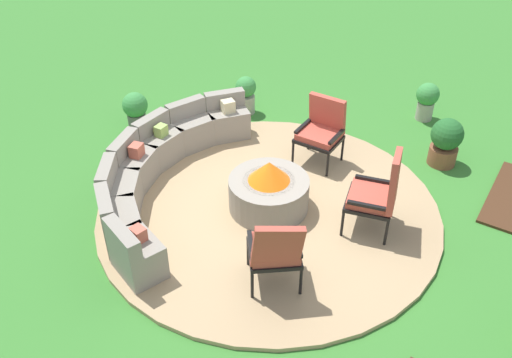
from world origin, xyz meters
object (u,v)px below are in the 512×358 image
fire_pit (269,190)px  lounge_chair_front_right (379,192)px  potted_plant_0 (427,99)px  lounge_chair_back_left (322,129)px  potted_plant_3 (135,108)px  potted_plant_2 (246,93)px  curved_stone_bench (159,169)px  potted_plant_4 (446,141)px  lounge_chair_front_left (275,249)px

fire_pit → lounge_chair_front_right: 1.44m
fire_pit → potted_plant_0: (3.55, -0.96, 0.03)m
lounge_chair_back_left → potted_plant_0: bearing=-112.3°
lounge_chair_back_left → potted_plant_3: 3.16m
potted_plant_0 → potted_plant_3: 4.88m
potted_plant_2 → potted_plant_3: bearing=137.4°
potted_plant_3 → lounge_chair_back_left: bearing=-77.7°
curved_stone_bench → potted_plant_4: size_ratio=4.99×
potted_plant_0 → potted_plant_4: size_ratio=0.88×
fire_pit → potted_plant_3: fire_pit is taller
lounge_chair_front_right → potted_plant_4: size_ratio=1.54×
lounge_chair_front_left → lounge_chair_back_left: (2.56, 0.72, 0.01)m
potted_plant_0 → potted_plant_2: (-1.44, 2.70, -0.01)m
lounge_chair_front_right → potted_plant_3: size_ratio=1.88×
lounge_chair_back_left → potted_plant_2: size_ratio=1.51×
curved_stone_bench → lounge_chair_front_right: bearing=-74.5°
lounge_chair_front_right → potted_plant_0: size_ratio=1.75×
curved_stone_bench → lounge_chair_back_left: 2.43m
fire_pit → lounge_chair_front_left: bearing=-146.0°
fire_pit → potted_plant_4: 2.88m
fire_pit → potted_plant_2: fire_pit is taller
potted_plant_0 → potted_plant_4: potted_plant_4 is taller
fire_pit → lounge_chair_front_right: bearing=-74.5°
potted_plant_0 → lounge_chair_front_left: bearing=177.9°
lounge_chair_front_left → potted_plant_3: lounge_chair_front_left is taller
curved_stone_bench → potted_plant_2: size_ratio=5.60×
fire_pit → potted_plant_0: bearing=-15.1°
fire_pit → lounge_chair_back_left: lounge_chair_back_left is taller
lounge_chair_back_left → potted_plant_2: bearing=-21.4°
lounge_chair_front_left → potted_plant_0: size_ratio=1.55×
potted_plant_2 → potted_plant_4: potted_plant_4 is taller
curved_stone_bench → lounge_chair_front_right: size_ratio=3.24×
potted_plant_2 → potted_plant_3: size_ratio=1.09×
lounge_chair_front_right → fire_pit: bearing=91.5°
fire_pit → lounge_chair_front_right: (0.38, -1.36, 0.28)m
fire_pit → curved_stone_bench: size_ratio=0.28×
fire_pit → lounge_chair_front_left: (-1.16, -0.78, 0.25)m
lounge_chair_front_left → potted_plant_3: 4.25m
curved_stone_bench → lounge_chair_back_left: lounge_chair_back_left is taller
lounge_chair_front_right → potted_plant_0: bearing=-6.7°
lounge_chair_back_left → curved_stone_bench: bearing=49.2°
lounge_chair_front_left → potted_plant_4: size_ratio=1.36×
potted_plant_2 → lounge_chair_front_left: bearing=-142.3°
potted_plant_3 → lounge_chair_front_left: bearing=-116.4°
potted_plant_3 → potted_plant_2: bearing=-42.6°
lounge_chair_front_left → potted_plant_0: bearing=50.0°
curved_stone_bench → potted_plant_4: 4.22m
lounge_chair_front_right → potted_plant_2: lounge_chair_front_right is taller
curved_stone_bench → potted_plant_4: bearing=-48.4°
fire_pit → curved_stone_bench: 1.59m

